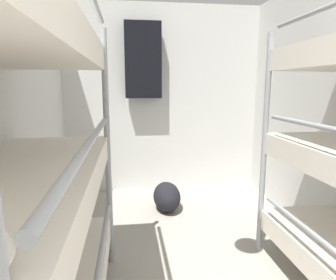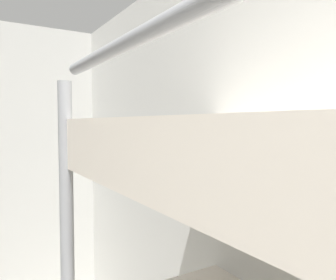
# 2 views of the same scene
# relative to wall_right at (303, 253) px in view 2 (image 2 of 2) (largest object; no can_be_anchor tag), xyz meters

# --- Properties ---
(wall_right) EXTENTS (0.06, 4.22, 2.36)m
(wall_right) POSITION_rel_wall_right_xyz_m (0.00, 0.00, 0.00)
(wall_right) COLOR silver
(wall_right) RESTS_ON ground_plane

